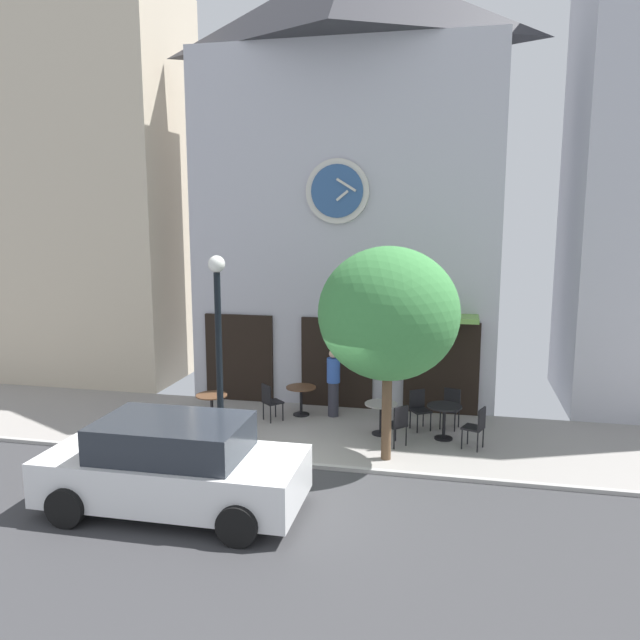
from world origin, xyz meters
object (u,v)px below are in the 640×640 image
(parked_car_white, at_px, (174,466))
(cafe_table_center_left, at_px, (301,395))
(pedestrian_blue, at_px, (333,382))
(cafe_chair_facing_street, at_px, (451,405))
(cafe_chair_facing_wall, at_px, (398,422))
(street_lamp, at_px, (219,348))
(cafe_table_leftmost, at_px, (212,404))
(cafe_table_near_door, at_px, (444,415))
(street_tree, at_px, (388,314))
(cafe_table_near_curb, at_px, (381,412))
(cafe_chair_near_lamp, at_px, (270,399))
(cafe_chair_outer, at_px, (477,425))
(cafe_chair_corner, at_px, (419,406))

(parked_car_white, bearing_deg, cafe_table_center_left, 80.95)
(cafe_table_center_left, height_order, pedestrian_blue, pedestrian_blue)
(cafe_chair_facing_street, bearing_deg, cafe_chair_facing_wall, -126.34)
(street_lamp, distance_m, parked_car_white, 3.56)
(cafe_table_leftmost, bearing_deg, cafe_table_near_door, 3.40)
(street_tree, relative_size, pedestrian_blue, 2.56)
(cafe_table_near_curb, bearing_deg, pedestrian_blue, 141.08)
(cafe_table_leftmost, relative_size, cafe_chair_facing_street, 0.85)
(cafe_chair_facing_street, distance_m, pedestrian_blue, 2.84)
(cafe_table_near_door, height_order, cafe_chair_near_lamp, cafe_chair_near_lamp)
(cafe_table_center_left, relative_size, pedestrian_blue, 0.44)
(cafe_table_near_curb, bearing_deg, cafe_table_leftmost, -175.20)
(cafe_table_near_door, xyz_separation_m, cafe_chair_outer, (0.68, -0.47, -0.03))
(cafe_table_near_curb, relative_size, cafe_chair_facing_street, 0.81)
(cafe_table_center_left, distance_m, pedestrian_blue, 0.86)
(cafe_table_near_door, distance_m, cafe_chair_near_lamp, 4.10)
(cafe_table_near_curb, distance_m, parked_car_white, 5.26)
(street_lamp, relative_size, cafe_table_near_curb, 5.49)
(cafe_table_center_left, relative_size, cafe_chair_corner, 0.82)
(cafe_table_near_door, bearing_deg, cafe_chair_corner, 135.56)
(cafe_table_leftmost, bearing_deg, cafe_chair_corner, 10.65)
(cafe_chair_outer, distance_m, pedestrian_blue, 3.71)
(cafe_chair_outer, relative_size, cafe_chair_facing_street, 1.00)
(cafe_table_leftmost, height_order, cafe_chair_outer, cafe_chair_outer)
(cafe_chair_facing_street, bearing_deg, cafe_chair_corner, -160.73)
(cafe_table_center_left, xyz_separation_m, cafe_chair_near_lamp, (-0.62, -0.59, 0.01))
(cafe_chair_outer, xyz_separation_m, parked_car_white, (-4.99, -3.89, 0.23))
(street_tree, relative_size, cafe_table_center_left, 5.81)
(cafe_chair_facing_wall, bearing_deg, pedestrian_blue, 135.23)
(cafe_table_near_door, height_order, cafe_chair_corner, cafe_chair_corner)
(cafe_table_center_left, height_order, cafe_chair_near_lamp, cafe_chair_near_lamp)
(cafe_table_near_curb, xyz_separation_m, cafe_chair_corner, (0.80, 0.56, 0.01))
(cafe_chair_outer, distance_m, cafe_chair_facing_street, 1.40)
(cafe_table_near_door, height_order, cafe_chair_facing_wall, cafe_chair_facing_wall)
(street_lamp, distance_m, pedestrian_blue, 3.20)
(cafe_chair_outer, bearing_deg, cafe_table_center_left, 161.04)
(cafe_table_near_curb, bearing_deg, cafe_table_center_left, 155.54)
(street_tree, distance_m, parked_car_white, 4.87)
(cafe_table_near_curb, height_order, parked_car_white, parked_car_white)
(cafe_chair_corner, xyz_separation_m, cafe_chair_near_lamp, (-3.50, -0.20, 0.00))
(cafe_table_center_left, xyz_separation_m, cafe_chair_corner, (2.88, -0.39, 0.01))
(cafe_table_near_door, bearing_deg, cafe_table_center_left, 164.54)
(cafe_chair_facing_wall, xyz_separation_m, parked_car_white, (-3.36, -3.70, 0.23))
(cafe_table_leftmost, xyz_separation_m, cafe_chair_facing_street, (5.41, 1.13, -0.02))
(cafe_table_leftmost, bearing_deg, parked_car_white, -76.52)
(parked_car_white, bearing_deg, street_lamp, 97.93)
(cafe_table_near_curb, xyz_separation_m, pedestrian_blue, (-1.29, 1.04, 0.34))
(cafe_table_center_left, bearing_deg, cafe_table_near_door, -15.46)
(cafe_chair_facing_wall, xyz_separation_m, cafe_chair_outer, (1.63, 0.19, 0.00))
(street_lamp, relative_size, cafe_table_near_door, 5.30)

